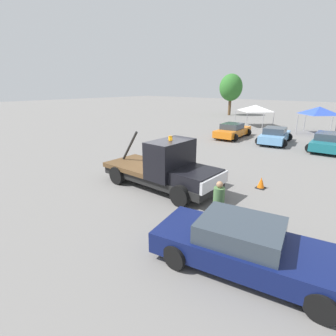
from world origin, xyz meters
The scene contains 11 objects.
ground_plane centered at (0.00, 0.00, 0.00)m, with size 160.00×160.00×0.00m, color slate.
tow_truck centered at (0.37, 0.00, 0.98)m, with size 5.92×2.42×2.55m.
foreground_car centered at (5.65, -2.87, 0.65)m, with size 5.25×2.84×1.34m.
person_near_truck centered at (4.01, -1.52, 0.97)m, with size 0.37×0.37×1.68m.
parked_car_orange centered at (-3.20, 13.54, 0.65)m, with size 2.63×4.90×1.34m.
parked_car_skyblue centered at (0.64, 13.59, 0.65)m, with size 2.90×4.70×1.34m.
parked_car_teal centered at (4.56, 13.63, 0.65)m, with size 2.68×4.83×1.34m.
canopy_tent_white centered at (-4.65, 21.88, 2.10)m, with size 3.40×3.40×2.45m.
canopy_tent_blue centered at (2.25, 20.76, 2.29)m, with size 3.00×3.00×2.67m.
tree_center centered at (-12.61, 30.71, 4.29)m, with size 3.58×3.58×6.39m.
traffic_cone centered at (3.75, 2.96, 0.25)m, with size 0.40×0.40×0.55m.
Camera 1 is at (7.90, -8.68, 4.67)m, focal length 28.00 mm.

